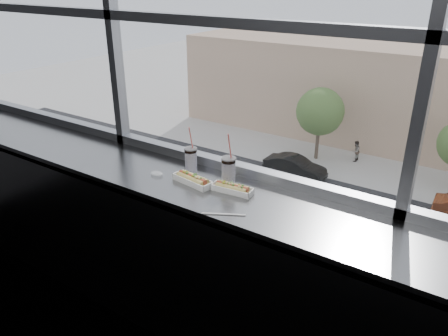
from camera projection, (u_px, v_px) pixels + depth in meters
The scene contains 16 objects.
wall_back_lower at pixel (236, 245), 2.99m from camera, with size 6.00×6.00×0.00m, color black.
counter at pixel (212, 193), 2.57m from camera, with size 6.00×0.55×0.06m, color gray.
counter_fascia at pixel (188, 287), 2.58m from camera, with size 6.00×0.04×1.04m, color gray.
hotdog_tray_left at pixel (193, 179), 2.60m from camera, with size 0.28×0.13×0.07m.
hotdog_tray_right at pixel (232, 188), 2.50m from camera, with size 0.25×0.10×0.06m.
soda_cup_left at pixel (191, 158), 2.74m from camera, with size 0.08×0.08×0.30m.
soda_cup_right at pixel (229, 170), 2.56m from camera, with size 0.09×0.09×0.33m.
loose_straw at pixel (224, 214), 2.27m from camera, with size 0.01×0.01×0.23m, color white.
wrapper at pixel (157, 173), 2.71m from camera, with size 0.09×0.07×0.02m, color silver.
street_asphalt at pixel (437, 249), 22.88m from camera, with size 80.00×10.00×0.06m, color black.
car_far_a at pixel (295, 164), 30.62m from camera, with size 5.86×2.44×1.95m, color black.
car_near_a at pixel (183, 192), 26.30m from camera, with size 6.91×2.88×2.30m, color #AEAFB1.
car_near_b at pixel (282, 225), 22.97m from camera, with size 6.42×2.67×2.14m, color #333333.
car_near_c at pixel (384, 259), 20.31m from camera, with size 6.15×2.56×2.05m, color maroon.
pedestrian_a at pixel (356, 149), 33.20m from camera, with size 0.86×0.65×1.94m, color #66605B.
tree_left at pixel (320, 112), 32.54m from camera, with size 3.60×3.60×5.62m.
Camera 1 is at (1.32, -0.64, 2.25)m, focal length 35.00 mm.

